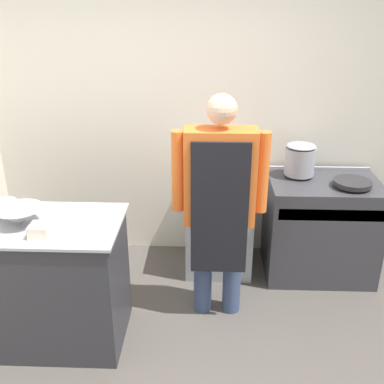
{
  "coord_description": "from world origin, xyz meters",
  "views": [
    {
      "loc": [
        0.22,
        -2.13,
        2.31
      ],
      "look_at": [
        0.1,
        0.98,
        0.95
      ],
      "focal_mm": 42.0,
      "sensor_mm": 36.0,
      "label": 1
    }
  ],
  "objects_px": {
    "plastic_tub": "(40,230)",
    "saute_pan": "(352,183)",
    "fridge_unit": "(219,224)",
    "person_cook": "(219,197)",
    "stove": "(320,228)",
    "stock_pot": "(300,159)",
    "mixing_bowl": "(20,216)"
  },
  "relations": [
    {
      "from": "plastic_tub",
      "to": "saute_pan",
      "type": "relative_size",
      "value": 0.41
    },
    {
      "from": "person_cook",
      "to": "plastic_tub",
      "type": "xyz_separation_m",
      "value": [
        -1.12,
        -0.52,
        -0.02
      ]
    },
    {
      "from": "stove",
      "to": "plastic_tub",
      "type": "relative_size",
      "value": 7.26
    },
    {
      "from": "stove",
      "to": "person_cook",
      "type": "bearing_deg",
      "value": -146.47
    },
    {
      "from": "stove",
      "to": "fridge_unit",
      "type": "xyz_separation_m",
      "value": [
        -0.89,
        0.06,
        -0.01
      ]
    },
    {
      "from": "fridge_unit",
      "to": "saute_pan",
      "type": "distance_m",
      "value": 1.19
    },
    {
      "from": "stove",
      "to": "mixing_bowl",
      "type": "distance_m",
      "value": 2.48
    },
    {
      "from": "stove",
      "to": "fridge_unit",
      "type": "bearing_deg",
      "value": 176.3
    },
    {
      "from": "stove",
      "to": "saute_pan",
      "type": "bearing_deg",
      "value": -31.07
    },
    {
      "from": "fridge_unit",
      "to": "person_cook",
      "type": "relative_size",
      "value": 0.49
    },
    {
      "from": "person_cook",
      "to": "saute_pan",
      "type": "relative_size",
      "value": 5.59
    },
    {
      "from": "fridge_unit",
      "to": "mixing_bowl",
      "type": "distance_m",
      "value": 1.77
    },
    {
      "from": "stove",
      "to": "fridge_unit",
      "type": "height_order",
      "value": "stove"
    },
    {
      "from": "person_cook",
      "to": "stove",
      "type": "bearing_deg",
      "value": 33.53
    },
    {
      "from": "fridge_unit",
      "to": "stove",
      "type": "bearing_deg",
      "value": -3.7
    },
    {
      "from": "stove",
      "to": "stock_pot",
      "type": "distance_m",
      "value": 0.64
    },
    {
      "from": "mixing_bowl",
      "to": "stove",
      "type": "bearing_deg",
      "value": 23.39
    },
    {
      "from": "mixing_bowl",
      "to": "plastic_tub",
      "type": "bearing_deg",
      "value": -39.83
    },
    {
      "from": "mixing_bowl",
      "to": "stock_pot",
      "type": "bearing_deg",
      "value": 28.11
    },
    {
      "from": "fridge_unit",
      "to": "stock_pot",
      "type": "xyz_separation_m",
      "value": [
        0.68,
        0.06,
        0.61
      ]
    },
    {
      "from": "stove",
      "to": "mixing_bowl",
      "type": "height_order",
      "value": "mixing_bowl"
    },
    {
      "from": "saute_pan",
      "to": "person_cook",
      "type": "bearing_deg",
      "value": -155.86
    },
    {
      "from": "stove",
      "to": "mixing_bowl",
      "type": "xyz_separation_m",
      "value": [
        -2.22,
        -0.96,
        0.55
      ]
    },
    {
      "from": "stove",
      "to": "stock_pot",
      "type": "xyz_separation_m",
      "value": [
        -0.21,
        0.11,
        0.6
      ]
    },
    {
      "from": "mixing_bowl",
      "to": "saute_pan",
      "type": "distance_m",
      "value": 2.55
    },
    {
      "from": "fridge_unit",
      "to": "mixing_bowl",
      "type": "xyz_separation_m",
      "value": [
        -1.33,
        -1.02,
        0.57
      ]
    },
    {
      "from": "plastic_tub",
      "to": "saute_pan",
      "type": "xyz_separation_m",
      "value": [
        2.22,
        1.01,
        -0.06
      ]
    },
    {
      "from": "person_cook",
      "to": "stock_pot",
      "type": "bearing_deg",
      "value": 45.66
    },
    {
      "from": "plastic_tub",
      "to": "stock_pot",
      "type": "distance_m",
      "value": 2.2
    },
    {
      "from": "fridge_unit",
      "to": "stock_pot",
      "type": "distance_m",
      "value": 0.92
    },
    {
      "from": "stock_pot",
      "to": "mixing_bowl",
      "type": "bearing_deg",
      "value": -151.89
    },
    {
      "from": "person_cook",
      "to": "plastic_tub",
      "type": "relative_size",
      "value": 13.54
    }
  ]
}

